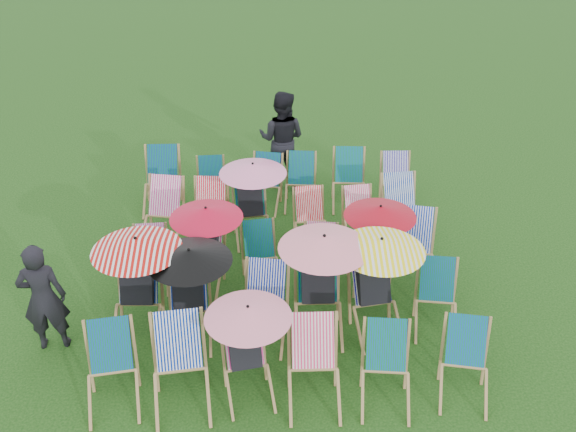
{
  "coord_description": "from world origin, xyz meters",
  "views": [
    {
      "loc": [
        -0.15,
        -7.7,
        5.97
      ],
      "look_at": [
        0.08,
        0.45,
        0.9
      ],
      "focal_mm": 40.0,
      "sensor_mm": 36.0,
      "label": 1
    }
  ],
  "objects_px": {
    "deckchair_0": "(111,371)",
    "person_left": "(43,298)",
    "deckchair_5": "(466,365)",
    "deckchair_29": "(397,182)",
    "person_rear": "(282,139)"
  },
  "relations": [
    {
      "from": "deckchair_29",
      "to": "person_rear",
      "type": "relative_size",
      "value": 0.47
    },
    {
      "from": "deckchair_0",
      "to": "person_left",
      "type": "distance_m",
      "value": 1.45
    },
    {
      "from": "deckchair_0",
      "to": "person_rear",
      "type": "bearing_deg",
      "value": 59.38
    },
    {
      "from": "deckchair_0",
      "to": "deckchair_29",
      "type": "xyz_separation_m",
      "value": [
        4.15,
        4.52,
        -0.03
      ]
    },
    {
      "from": "deckchair_0",
      "to": "deckchair_29",
      "type": "height_order",
      "value": "deckchair_0"
    },
    {
      "from": "person_left",
      "to": "deckchair_29",
      "type": "bearing_deg",
      "value": -154.18
    },
    {
      "from": "deckchair_5",
      "to": "deckchair_29",
      "type": "distance_m",
      "value": 4.52
    },
    {
      "from": "deckchair_5",
      "to": "person_left",
      "type": "xyz_separation_m",
      "value": [
        -5.2,
        0.98,
        0.35
      ]
    },
    {
      "from": "deckchair_29",
      "to": "deckchair_5",
      "type": "bearing_deg",
      "value": -89.05
    },
    {
      "from": "deckchair_5",
      "to": "person_rear",
      "type": "xyz_separation_m",
      "value": [
        -2.08,
        5.36,
        0.48
      ]
    },
    {
      "from": "deckchair_5",
      "to": "deckchair_29",
      "type": "bearing_deg",
      "value": 101.16
    },
    {
      "from": "deckchair_5",
      "to": "deckchair_29",
      "type": "xyz_separation_m",
      "value": [
        -0.03,
        4.52,
        -0.01
      ]
    },
    {
      "from": "deckchair_29",
      "to": "person_rear",
      "type": "distance_m",
      "value": 2.26
    },
    {
      "from": "deckchair_29",
      "to": "person_left",
      "type": "relative_size",
      "value": 0.55
    },
    {
      "from": "deckchair_29",
      "to": "person_left",
      "type": "bearing_deg",
      "value": -145.04
    }
  ]
}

